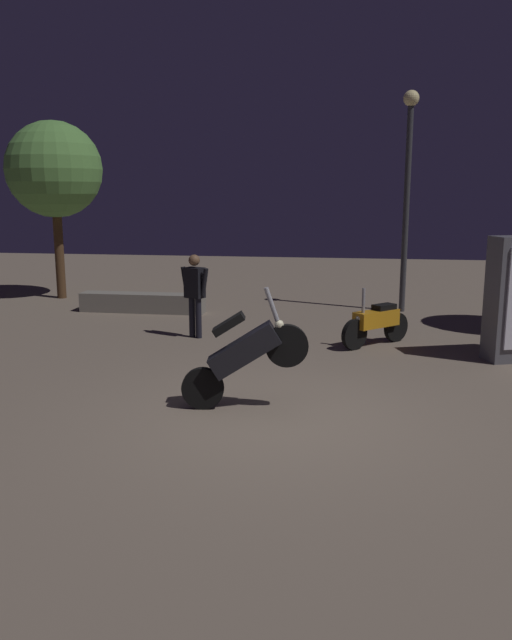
{
  "coord_description": "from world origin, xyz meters",
  "views": [
    {
      "loc": [
        0.85,
        -7.59,
        2.82
      ],
      "look_at": [
        -0.5,
        1.3,
        1.0
      ],
      "focal_mm": 35.73,
      "sensor_mm": 36.0,
      "label": 1
    }
  ],
  "objects": [
    {
      "name": "planter_wall_low",
      "position": [
        -4.06,
        6.72,
        0.22
      ],
      "size": [
        2.98,
        0.5,
        0.45
      ],
      "color": "gray",
      "rests_on": "ground_plane"
    },
    {
      "name": "tree_left_bg",
      "position": [
        -6.88,
        8.36,
        3.36
      ],
      "size": [
        2.47,
        2.47,
        4.61
      ],
      "color": "#4C331E",
      "rests_on": "ground_plane"
    },
    {
      "name": "motorcycle_black_foreground",
      "position": [
        -0.51,
        0.3,
        0.74
      ],
      "size": [
        1.66,
        0.42,
        1.63
      ],
      "rotation": [
        0.0,
        0.0,
        0.13
      ],
      "color": "black",
      "rests_on": "ground_plane"
    },
    {
      "name": "ground_plane",
      "position": [
        0.0,
        0.0,
        0.0
      ],
      "size": [
        40.0,
        40.0,
        0.0
      ],
      "primitive_type": "plane",
      "color": "#756656"
    },
    {
      "name": "person_rider_beside",
      "position": [
        -2.16,
        4.3,
        0.97
      ],
      "size": [
        0.64,
        0.37,
        1.63
      ],
      "rotation": [
        0.0,
        0.0,
        4.28
      ],
      "color": "black",
      "rests_on": "ground_plane"
    },
    {
      "name": "motorcycle_orange_parked_left",
      "position": [
        1.32,
        4.16,
        0.44
      ],
      "size": [
        1.25,
        1.24,
        1.11
      ],
      "rotation": [
        0.0,
        0.0,
        3.92
      ],
      "color": "black",
      "rests_on": "ground_plane"
    },
    {
      "name": "streetlamp_near",
      "position": [
        2.05,
        7.76,
        3.21
      ],
      "size": [
        0.36,
        0.36,
        5.05
      ],
      "color": "#38383D",
      "rests_on": "ground_plane"
    }
  ]
}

